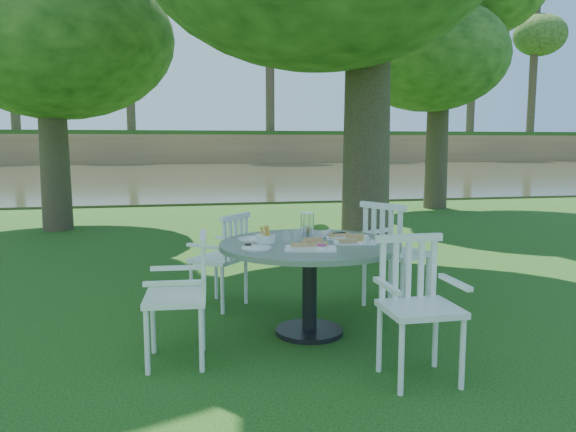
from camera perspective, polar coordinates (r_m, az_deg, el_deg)
name	(u,v)px	position (r m, az deg, el deg)	size (l,w,h in m)	color
ground	(292,304)	(5.57, 0.43, -8.97)	(140.00, 140.00, 0.00)	#11380B
table	(310,259)	(4.60, 2.21, -4.39)	(1.47, 1.47, 0.77)	black
chair_ne	(390,247)	(5.38, 10.31, -3.11)	(0.67, 0.69, 1.02)	white
chair_nw	(226,253)	(5.38, -6.28, -3.76)	(0.62, 0.63, 0.91)	white
chair_sw	(188,288)	(4.09, -10.09, -7.21)	(0.47, 0.50, 0.93)	white
chair_se	(415,295)	(3.90, 12.74, -7.83)	(0.48, 0.45, 0.95)	white
tableware	(307,236)	(4.64, 1.90, -2.00)	(1.15, 0.86, 0.23)	white
river	(194,175)	(28.29, -9.51, 4.14)	(100.00, 28.00, 0.12)	#2F311D
far_bank	(186,71)	(46.71, -10.30, 14.29)	(100.00, 18.00, 15.20)	olive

